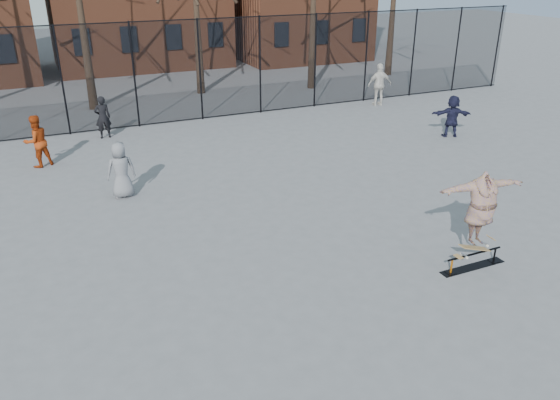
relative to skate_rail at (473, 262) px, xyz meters
name	(u,v)px	position (x,y,z in m)	size (l,w,h in m)	color
ground	(330,279)	(-3.04, 0.85, -0.14)	(100.00, 100.00, 0.00)	slate
skate_rail	(473,262)	(0.00, 0.00, 0.00)	(1.60, 0.24, 0.35)	black
skateboard	(474,251)	(-0.02, 0.00, 0.27)	(0.86, 0.20, 0.10)	#9E7A3F
skater	(480,215)	(-0.02, 0.00, 1.12)	(1.97, 0.54, 1.60)	#6B3B95
bystander_grey	(121,170)	(-6.19, 6.98, 0.65)	(0.77, 0.50, 1.58)	slate
bystander_black	(103,117)	(-5.90, 12.85, 0.64)	(0.57, 0.37, 1.56)	black
bystander_red	(37,141)	(-8.21, 10.56, 0.69)	(0.81, 0.63, 1.66)	#9D330D
bystander_white	(379,85)	(6.10, 12.85, 0.80)	(1.10, 0.46, 1.87)	silver
bystander_navy	(452,116)	(5.90, 7.75, 0.64)	(1.43, 0.46, 1.55)	#191A33
fence	(170,71)	(-3.06, 13.85, 1.92)	(34.03, 0.07, 4.00)	black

